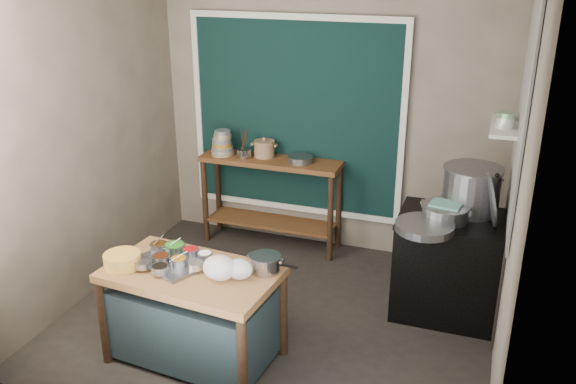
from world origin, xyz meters
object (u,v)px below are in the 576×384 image
(prep_table, at_px, (194,315))
(utensil_cup, at_px, (244,153))
(steamer, at_px, (445,213))
(saucepan, at_px, (265,263))
(stove_block, at_px, (451,267))
(back_counter, at_px, (271,202))
(ceramic_crock, at_px, (264,150))
(yellow_basin, at_px, (122,260))
(stock_pot, at_px, (471,190))
(condiment_tray, at_px, (171,262))

(prep_table, xyz_separation_m, utensil_cup, (-0.43, 1.98, 0.62))
(utensil_cup, bearing_deg, steamer, -19.99)
(saucepan, distance_m, utensil_cup, 2.05)
(stove_block, height_order, utensil_cup, utensil_cup)
(back_counter, relative_size, ceramic_crock, 6.48)
(utensil_cup, bearing_deg, saucepan, -62.62)
(back_counter, bearing_deg, ceramic_crock, 155.01)
(back_counter, distance_m, ceramic_crock, 0.56)
(prep_table, distance_m, saucepan, 0.70)
(yellow_basin, distance_m, stock_pot, 2.83)
(ceramic_crock, distance_m, stock_pot, 2.15)
(stove_block, bearing_deg, steamer, -140.70)
(prep_table, height_order, steamer, steamer)
(ceramic_crock, bearing_deg, back_counter, -24.99)
(saucepan, bearing_deg, ceramic_crock, 113.57)
(stove_block, height_order, ceramic_crock, ceramic_crock)
(stove_block, relative_size, utensil_cup, 6.03)
(stock_pot, bearing_deg, saucepan, -135.26)
(back_counter, distance_m, stock_pot, 2.14)
(utensil_cup, bearing_deg, yellow_basin, -92.02)
(yellow_basin, bearing_deg, saucepan, 15.55)
(prep_table, bearing_deg, stock_pot, 44.02)
(utensil_cup, distance_m, steamer, 2.21)
(prep_table, distance_m, yellow_basin, 0.67)
(utensil_cup, relative_size, steamer, 0.38)
(back_counter, height_order, utensil_cup, utensil_cup)
(condiment_tray, height_order, saucepan, saucepan)
(ceramic_crock, bearing_deg, utensil_cup, -155.06)
(utensil_cup, relative_size, stock_pot, 0.30)
(yellow_basin, height_order, saucepan, saucepan)
(back_counter, height_order, ceramic_crock, ceramic_crock)
(stove_block, bearing_deg, prep_table, -143.30)
(condiment_tray, height_order, utensil_cup, utensil_cup)
(ceramic_crock, bearing_deg, condiment_tray, -88.58)
(prep_table, bearing_deg, condiment_tray, 170.89)
(back_counter, xyz_separation_m, saucepan, (0.67, -1.86, 0.34))
(condiment_tray, relative_size, ceramic_crock, 2.29)
(back_counter, relative_size, condiment_tray, 2.83)
(prep_table, relative_size, saucepan, 5.42)
(prep_table, bearing_deg, stove_block, 41.80)
(condiment_tray, distance_m, yellow_basin, 0.35)
(yellow_basin, relative_size, steamer, 0.69)
(back_counter, distance_m, saucepan, 2.00)
(yellow_basin, bearing_deg, stock_pot, 34.27)
(utensil_cup, height_order, stock_pot, stock_pot)
(yellow_basin, distance_m, ceramic_crock, 2.20)
(saucepan, distance_m, ceramic_crock, 2.05)
(condiment_tray, bearing_deg, steamer, 32.59)
(prep_table, bearing_deg, ceramic_crock, 101.70)
(stock_pot, bearing_deg, prep_table, -141.08)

